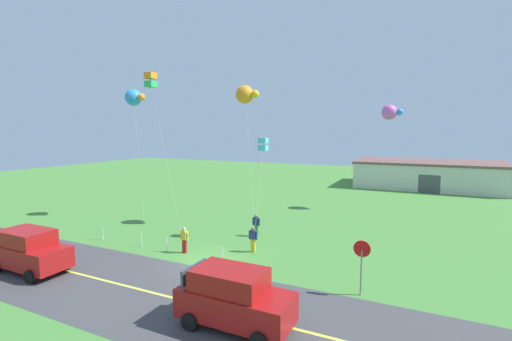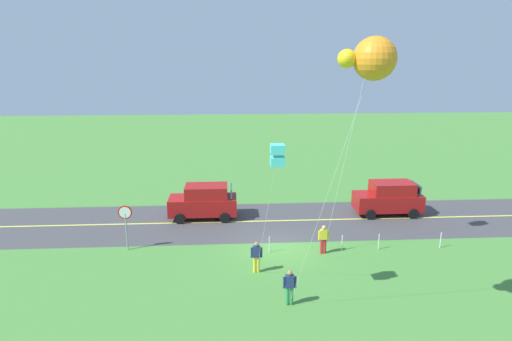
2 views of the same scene
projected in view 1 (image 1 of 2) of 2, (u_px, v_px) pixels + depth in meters
ground_plane at (207, 265)px, 19.57m from camera, size 120.00×120.00×0.10m
asphalt_road at (159, 294)px, 15.97m from camera, size 120.00×7.00×0.00m
road_centre_stripe at (159, 294)px, 15.97m from camera, size 120.00×0.16×0.00m
car_suv_foreground at (234, 297)px, 13.23m from camera, size 4.40×2.12×2.24m
car_parked_west_near at (29, 250)px, 18.51m from camera, size 4.40×2.12×2.24m
stop_sign at (362, 257)px, 15.71m from camera, size 0.76×0.08×2.56m
person_adult_near at (256, 224)px, 24.74m from camera, size 0.58×0.22×1.60m
person_adult_companion at (184, 239)px, 21.36m from camera, size 0.58×0.22×1.60m
person_child_watcher at (253, 238)px, 21.50m from camera, size 0.58×0.22×1.60m
kite_red_low at (245, 95)px, 26.90m from camera, size 2.91×3.27×10.94m
kite_blue_mid at (151, 81)px, 20.89m from camera, size 2.28×0.57×10.90m
kite_yellow_high at (263, 144)px, 23.76m from camera, size 0.93×3.21×6.98m
kite_green_far at (390, 112)px, 32.34m from camera, size 2.10×2.13×9.88m
kite_pink_drift at (134, 98)px, 29.77m from camera, size 1.90×1.40×10.98m
warehouse_distant at (429, 174)px, 46.45m from camera, size 18.36×10.20×3.50m
fence_post_0 at (103, 233)px, 23.98m from camera, size 0.05×0.05×0.90m
fence_post_1 at (142, 240)px, 22.48m from camera, size 0.05×0.05×0.90m
fence_post_2 at (167, 245)px, 21.60m from camera, size 0.05×0.05×0.90m
fence_post_3 at (223, 254)px, 19.89m from camera, size 0.05×0.05×0.90m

